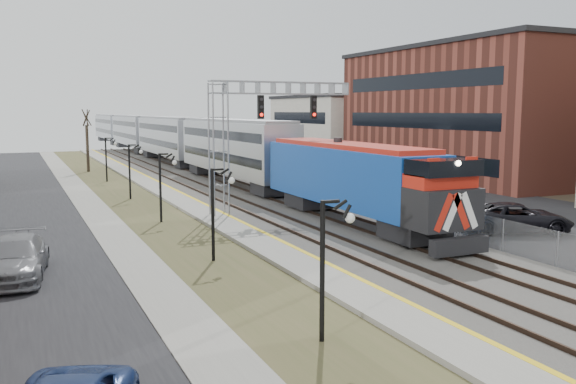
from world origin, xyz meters
TOP-DOWN VIEW (x-y plane):
  - street_west at (-11.50, 35.00)m, footprint 7.00×120.00m
  - sidewalk at (-7.00, 35.00)m, footprint 2.00×120.00m
  - grass_median at (-4.00, 35.00)m, footprint 4.00×120.00m
  - platform at (-1.00, 35.00)m, footprint 2.00×120.00m
  - ballast_bed at (4.00, 35.00)m, footprint 8.00×120.00m
  - parking_lot at (16.00, 35.00)m, footprint 16.00×120.00m
  - platform_edge at (-0.12, 35.00)m, footprint 0.24×120.00m
  - track_near at (2.00, 35.00)m, footprint 1.58×120.00m
  - track_far at (5.50, 35.00)m, footprint 1.58×120.00m
  - train at (5.50, 69.58)m, footprint 3.00×108.65m
  - signal_gantry at (1.22, 27.99)m, footprint 9.00×1.07m
  - lampposts at (-4.00, 18.29)m, footprint 0.14×62.14m
  - fence at (8.20, 35.00)m, footprint 0.04×120.00m
  - buildings_east at (30.00, 31.18)m, footprint 16.00×76.00m
  - car_lot_c at (12.31, 17.38)m, footprint 6.24×4.69m
  - car_lot_d at (13.59, 28.77)m, footprint 5.53×2.45m
  - car_lot_e at (13.47, 28.93)m, footprint 4.89×2.13m
  - car_lot_f at (13.39, 40.98)m, footprint 4.52×2.64m
  - car_street_b at (-11.67, 18.56)m, footprint 2.83×5.57m

SIDE VIEW (x-z plane):
  - street_west at x=-11.50m, z-range 0.00..0.04m
  - parking_lot at x=16.00m, z-range 0.00..0.04m
  - grass_median at x=-4.00m, z-range 0.00..0.06m
  - sidewalk at x=-7.00m, z-range 0.00..0.08m
  - ballast_bed at x=4.00m, z-range 0.00..0.20m
  - platform at x=-1.00m, z-range 0.00..0.24m
  - platform_edge at x=-0.12m, z-range 0.24..0.25m
  - track_near at x=2.00m, z-range 0.20..0.35m
  - track_far at x=5.50m, z-range 0.20..0.35m
  - car_lot_f at x=13.39m, z-range 0.00..1.41m
  - car_street_b at x=-11.67m, z-range 0.00..1.55m
  - car_lot_c at x=12.31m, z-range 0.00..1.57m
  - car_lot_d at x=13.59m, z-range 0.00..1.58m
  - fence at x=8.20m, z-range 0.00..1.60m
  - car_lot_e at x=13.47m, z-range 0.00..1.64m
  - lampposts at x=-4.00m, z-range 0.00..4.00m
  - train at x=5.50m, z-range 0.28..5.60m
  - signal_gantry at x=1.22m, z-range 1.51..9.66m
  - buildings_east at x=30.00m, z-range -1.19..13.81m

